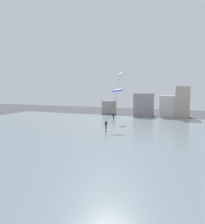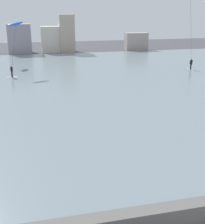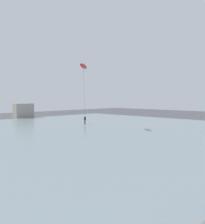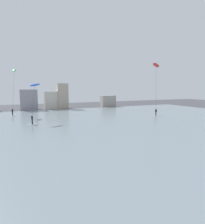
{
  "view_description": "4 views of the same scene",
  "coord_description": "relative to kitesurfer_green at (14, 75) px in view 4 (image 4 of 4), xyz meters",
  "views": [
    {
      "loc": [
        7.88,
        -3.56,
        7.41
      ],
      "look_at": [
        -0.24,
        15.58,
        5.31
      ],
      "focal_mm": 39.53,
      "sensor_mm": 36.0,
      "label": 1
    },
    {
      "loc": [
        -5.3,
        -6.31,
        8.9
      ],
      "look_at": [
        -1.44,
        9.9,
        3.15
      ],
      "focal_mm": 48.46,
      "sensor_mm": 36.0,
      "label": 2
    },
    {
      "loc": [
        -11.67,
        0.96,
        5.24
      ],
      "look_at": [
        1.96,
        14.14,
        4.08
      ],
      "focal_mm": 37.29,
      "sensor_mm": 36.0,
      "label": 3
    },
    {
      "loc": [
        -9.77,
        1.55,
        6.26
      ],
      "look_at": [
        -2.95,
        16.74,
        4.13
      ],
      "focal_mm": 30.04,
      "sensor_mm": 36.0,
      "label": 4
    }
  ],
  "objects": [
    {
      "name": "far_shore_buildings",
      "position": [
        9.75,
        9.51,
        -6.36
      ],
      "size": [
        38.96,
        3.79,
        7.65
      ],
      "color": "#A89E93",
      "rests_on": "ground"
    },
    {
      "name": "kitesurfer_red",
      "position": [
        26.34,
        -17.29,
        0.48
      ],
      "size": [
        4.27,
        4.18,
        11.13
      ],
      "color": "silver",
      "rests_on": "water_bay"
    },
    {
      "name": "kitesurfer_blue",
      "position": [
        3.35,
        -11.78,
        -3.34
      ],
      "size": [
        2.83,
        4.66,
        7.15
      ],
      "color": "silver",
      "rests_on": "water_bay"
    },
    {
      "name": "water_bay",
      "position": [
        10.43,
        -19.39,
        -9.18
      ],
      "size": [
        84.0,
        52.0,
        0.1
      ],
      "primitive_type": "cube",
      "color": "gray",
      "rests_on": "ground"
    },
    {
      "name": "kitesurfer_green",
      "position": [
        0.0,
        0.0,
        0.0
      ],
      "size": [
        2.15,
        4.15,
        10.84
      ],
      "color": "silver",
      "rests_on": "water_bay"
    }
  ]
}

